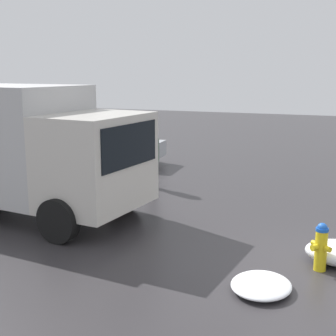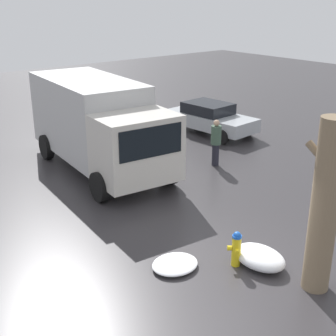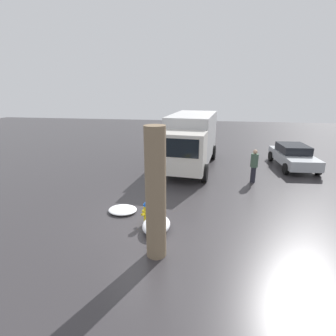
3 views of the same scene
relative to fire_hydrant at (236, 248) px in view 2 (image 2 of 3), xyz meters
name	(u,v)px [view 2 (image 2 of 3)]	position (x,y,z in m)	size (l,w,h in m)	color
ground_plane	(235,265)	(0.00, 0.00, -0.43)	(60.00, 60.00, 0.00)	#333033
fire_hydrant	(236,248)	(0.00, 0.00, 0.00)	(0.36, 0.36, 0.84)	yellow
tree_trunk	(324,207)	(-1.62, -0.67, 1.40)	(0.84, 0.55, 3.64)	#7F6B51
delivery_truck	(98,122)	(7.31, -0.93, 1.21)	(6.92, 3.23, 3.01)	beige
pedestrian	(216,141)	(4.94, -4.24, 0.47)	(0.36, 0.36, 1.66)	#23232D
parked_car	(210,118)	(8.01, -6.94, 0.25)	(4.13, 2.15, 1.32)	#ADB2B7
snow_pile_by_hydrant	(260,257)	(-0.34, -0.41, -0.23)	(1.26, 0.90, 0.40)	white
snow_pile_curbside	(175,264)	(0.78, 1.12, -0.35)	(0.93, 1.08, 0.17)	white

